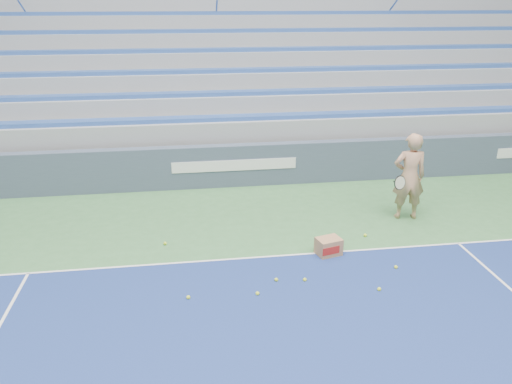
% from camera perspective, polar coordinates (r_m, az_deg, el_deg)
% --- Properties ---
extents(sponsor_barrier, '(30.00, 0.32, 1.10)m').
position_cam_1_polar(sponsor_barrier, '(12.99, -2.52, 3.06)').
color(sponsor_barrier, '#3E4A5E').
rests_on(sponsor_barrier, ground).
extents(bleachers, '(31.00, 9.15, 7.30)m').
position_cam_1_polar(bleachers, '(18.18, -4.50, 14.11)').
color(bleachers, gray).
rests_on(bleachers, ground).
extents(tennis_player, '(0.99, 0.89, 1.95)m').
position_cam_1_polar(tennis_player, '(11.37, 17.10, 1.69)').
color(tennis_player, tan).
rests_on(tennis_player, ground).
extents(ball_box, '(0.52, 0.45, 0.34)m').
position_cam_1_polar(ball_box, '(9.69, 8.30, -6.19)').
color(ball_box, '#A0724D').
rests_on(ball_box, ground).
extents(tennis_ball_0, '(0.07, 0.07, 0.07)m').
position_cam_1_polar(tennis_ball_0, '(8.85, 5.60, -9.94)').
color(tennis_ball_0, '#D4E92F').
rests_on(tennis_ball_0, ground).
extents(tennis_ball_1, '(0.07, 0.07, 0.07)m').
position_cam_1_polar(tennis_ball_1, '(8.81, 2.33, -9.99)').
color(tennis_ball_1, '#D4E92F').
rests_on(tennis_ball_1, ground).
extents(tennis_ball_2, '(0.07, 0.07, 0.07)m').
position_cam_1_polar(tennis_ball_2, '(10.58, 12.37, -4.84)').
color(tennis_ball_2, '#D4E92F').
rests_on(tennis_ball_2, ground).
extents(tennis_ball_3, '(0.07, 0.07, 0.07)m').
position_cam_1_polar(tennis_ball_3, '(8.41, -7.73, -11.85)').
color(tennis_ball_3, '#D4E92F').
rests_on(tennis_ball_3, ground).
extents(tennis_ball_4, '(0.07, 0.07, 0.07)m').
position_cam_1_polar(tennis_ball_4, '(10.17, -10.35, -5.80)').
color(tennis_ball_4, '#D4E92F').
rests_on(tennis_ball_4, ground).
extents(tennis_ball_5, '(0.07, 0.07, 0.07)m').
position_cam_1_polar(tennis_ball_5, '(8.80, 13.90, -10.73)').
color(tennis_ball_5, '#D4E92F').
rests_on(tennis_ball_5, ground).
extents(tennis_ball_6, '(0.07, 0.07, 0.07)m').
position_cam_1_polar(tennis_ball_6, '(9.53, 15.70, -8.27)').
color(tennis_ball_6, '#D4E92F').
rests_on(tennis_ball_6, ground).
extents(tennis_ball_7, '(0.07, 0.07, 0.07)m').
position_cam_1_polar(tennis_ball_7, '(8.44, 0.17, -11.52)').
color(tennis_ball_7, '#D4E92F').
rests_on(tennis_ball_7, ground).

